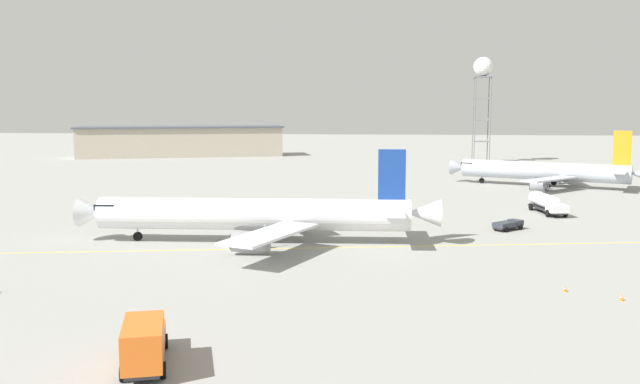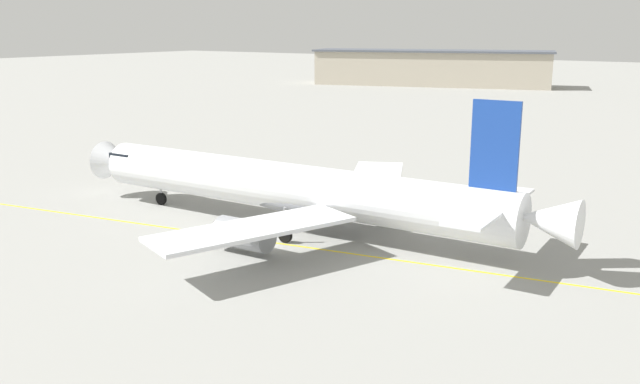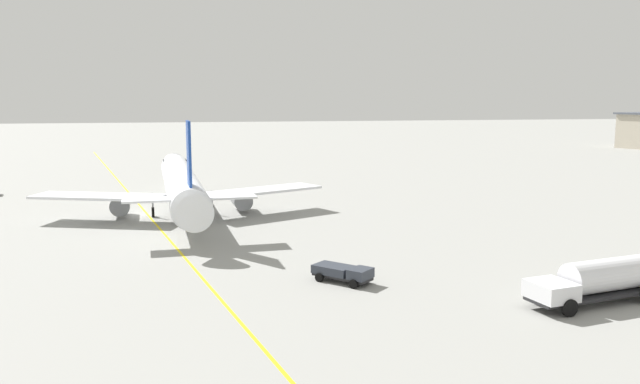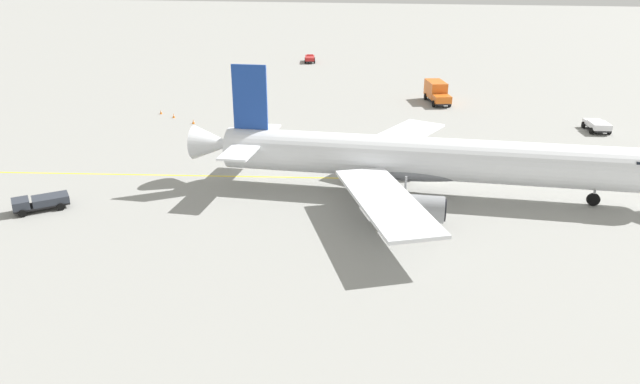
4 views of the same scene
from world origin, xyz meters
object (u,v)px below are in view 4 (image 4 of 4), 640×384
airliner_main (423,160)px  safety_cone_mid (174,116)px  safety_cone_far (161,112)px  catering_truck_truck (437,92)px  safety_cone_near (193,122)px  ops_pickup_truck (310,59)px  pushback_tug_truck (597,125)px  baggage_truck_truck (40,202)px

airliner_main → safety_cone_mid: 40.88m
safety_cone_mid → safety_cone_far: 3.21m
catering_truck_truck → safety_cone_near: (20.39, -30.72, -1.38)m
ops_pickup_truck → pushback_tug_truck: bearing=-147.8°
pushback_tug_truck → safety_cone_near: size_ratio=8.43×
airliner_main → baggage_truck_truck: airliner_main is taller
ops_pickup_truck → safety_cone_mid: ops_pickup_truck is taller
ops_pickup_truck → airliner_main: bearing=-172.6°
baggage_truck_truck → airliner_main: bearing=157.3°
safety_cone_near → airliner_main: bearing=58.7°
baggage_truck_truck → safety_cone_mid: bearing=-125.4°
pushback_tug_truck → safety_cone_mid: bearing=87.6°
baggage_truck_truck → safety_cone_near: (-29.69, 0.27, -0.44)m
safety_cone_near → safety_cone_mid: same height
safety_cone_mid → safety_cone_near: bearing=59.2°
airliner_main → safety_cone_mid: (-21.13, -34.87, -2.93)m
safety_cone_mid → safety_cone_far: size_ratio=1.00×
airliner_main → catering_truck_truck: size_ratio=5.43×
airliner_main → baggage_truck_truck: bearing=-162.9°
catering_truck_truck → safety_cone_near: catering_truck_truck is taller
ops_pickup_truck → catering_truck_truck: size_ratio=0.74×
baggage_truck_truck → pushback_tug_truck: size_ratio=0.95×
pushback_tug_truck → safety_cone_mid: size_ratio=8.43×
safety_cone_mid → catering_truck_truck: bearing=117.4°
catering_truck_truck → safety_cone_near: bearing=-73.2°
safety_cone_far → catering_truck_truck: bearing=113.6°
airliner_main → catering_truck_truck: bearing=88.0°
ops_pickup_truck → pushback_tug_truck: size_ratio=1.27×
pushback_tug_truck → safety_cone_far: 57.94m
safety_cone_mid → baggage_truck_truck: bearing=6.6°
safety_cone_near → safety_cone_far: bearing=-120.8°
baggage_truck_truck → safety_cone_mid: size_ratio=8.02×
safety_cone_near → baggage_truck_truck: bearing=-0.5°
pushback_tug_truck → safety_cone_mid: (5.45, -55.06, -0.52)m
baggage_truck_truck → catering_truck_truck: 58.90m
airliner_main → ops_pickup_truck: 79.19m
pushback_tug_truck → safety_cone_near: (7.84, -51.05, -0.52)m
airliner_main → pushback_tug_truck: (-26.58, 20.19, -2.40)m
pushback_tug_truck → catering_truck_truck: 23.90m
catering_truck_truck → safety_cone_far: size_ratio=14.53×
catering_truck_truck → safety_cone_far: 40.93m
catering_truck_truck → ops_pickup_truck: bearing=-157.4°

